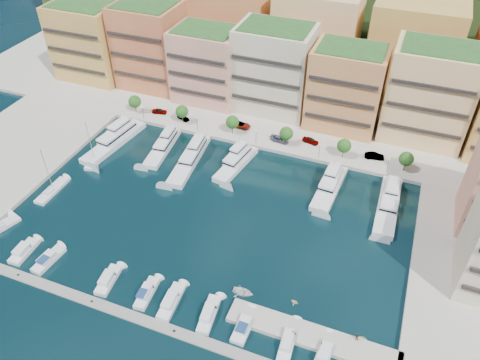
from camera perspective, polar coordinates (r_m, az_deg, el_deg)
The scene contains 55 objects.
ground at distance 110.12m, azimuth -3.58°, elevation -4.64°, with size 400.00×400.00×0.00m, color black.
north_quay at distance 157.39m, azimuth 5.78°, elevation 10.20°, with size 220.00×64.00×2.00m, color #9E998E.
hillside at distance 199.60m, azimuth 9.92°, elevation 16.40°, with size 240.00×40.00×58.00m, color #203114.
south_pontoon at distance 94.79m, azimuth -13.01°, elevation -15.93°, with size 72.00×2.20×0.35m, color gray.
finger_pier at distance 91.05m, azimuth 8.75°, elevation -18.50°, with size 32.00×5.00×2.00m, color #9E998E.
apartment_0 at distance 169.79m, azimuth -17.92°, elevation 15.80°, with size 22.00×16.50×24.80m.
apartment_1 at distance 158.85m, azimuth -10.94°, elevation 15.75°, with size 20.00×16.50×26.80m.
apartment_2 at distance 148.74m, azimuth -4.04°, elevation 13.83°, with size 20.00×15.50×22.80m.
apartment_3 at distance 142.93m, azimuth 4.17°, elevation 13.37°, with size 22.00×16.50×25.80m.
apartment_4 at distance 137.57m, azimuth 12.79°, elevation 10.90°, with size 20.00×15.50×23.80m.
apartment_5 at distance 138.02m, azimuth 22.08°, elevation 9.71°, with size 22.00×16.50×26.80m.
backblock_0 at distance 181.05m, azimuth -10.56°, elevation 19.36°, with size 26.00×18.00×30.00m, color beige.
backblock_1 at distance 168.18m, azimuth -1.20°, elevation 18.40°, with size 26.00×18.00×30.00m, color tan.
backblock_2 at distance 159.96m, azimuth 9.25°, elevation 16.78°, with size 26.00×18.00×30.00m, color #EFC17E.
backblock_3 at distance 157.13m, azimuth 20.22°, elevation 14.47°, with size 26.00×18.00×30.00m, color gold.
tree_0 at distance 147.29m, azimuth -12.72°, elevation 9.32°, with size 3.80×3.80×5.65m.
tree_1 at distance 139.83m, azimuth -7.09°, elevation 8.29°, with size 3.80×3.80×5.65m.
tree_2 at distance 133.87m, azimuth -0.94°, elevation 7.06°, with size 3.80×3.80×5.65m.
tree_3 at distance 129.63m, azimuth 5.67°, elevation 5.65°, with size 3.80×3.80×5.65m.
tree_4 at distance 127.27m, azimuth 12.58°, elevation 4.09°, with size 3.80×3.80×5.65m.
tree_5 at distance 126.90m, azimuth 19.62°, elevation 2.44°, with size 3.80×3.80×5.65m.
lamppost_0 at distance 144.11m, azimuth -11.78°, elevation 8.32°, with size 0.30×0.30×4.20m.
lamppost_1 at distance 136.16m, azimuth -5.23°, elevation 7.04°, with size 0.30×0.30×4.20m.
lamppost_2 at distance 130.22m, azimuth 1.97°, elevation 5.53°, with size 0.30×0.30×4.20m.
lamppost_3 at distance 126.58m, azimuth 9.67°, elevation 3.80°, with size 0.30×0.30×4.20m.
lamppost_4 at distance 125.44m, azimuth 17.64°, elevation 1.94°, with size 0.30×0.30×4.20m.
yacht_0 at distance 137.67m, azimuth -14.90°, elevation 4.85°, with size 7.73×23.47×7.30m.
yacht_1 at distance 132.29m, azimuth -9.31°, elevation 4.14°, with size 6.19×18.67×7.30m.
yacht_2 at distance 126.93m, azimuth -6.03°, elevation 2.84°, with size 6.65×23.11×7.30m.
yacht_3 at distance 124.56m, azimuth -0.38°, elevation 2.28°, with size 6.84×17.60×7.30m.
yacht_5 at distance 119.10m, azimuth 10.92°, elevation -0.60°, with size 5.72×18.73×7.30m.
yacht_6 at distance 117.60m, azimuth 17.67°, elevation -2.62°, with size 5.06×21.42×7.30m.
cruiser_0 at distance 112.15m, azimuth -24.86°, elevation -7.90°, with size 3.25×7.47×2.55m.
cruiser_1 at distance 108.30m, azimuth -22.33°, elevation -8.99°, with size 3.29×8.12×2.66m.
cruiser_3 at distance 100.61m, azimuth -15.77°, elevation -11.67°, with size 3.46×7.85×2.55m.
cruiser_4 at distance 96.76m, azimuth -11.32°, elevation -13.39°, with size 3.05×7.91×2.66m.
cruiser_5 at distance 94.79m, azimuth -8.41°, elevation -14.46°, with size 3.21×8.85×2.55m.
cruiser_6 at distance 92.35m, azimuth -3.83°, elevation -16.04°, with size 3.43×8.70×2.55m.
cruiser_7 at distance 90.70m, azimuth 0.49°, elevation -17.42°, with size 2.79×7.64×2.66m.
cruiser_8 at distance 89.50m, azimuth 5.85°, elevation -18.99°, with size 2.97×9.09×2.55m.
cruiser_9 at distance 89.10m, azimuth 10.24°, elevation -20.13°, with size 3.09×8.07×2.55m.
sailboat_1 at distance 125.61m, azimuth -21.94°, elevation -1.27°, with size 2.87×10.34×13.20m.
sailboat_2 at distance 132.14m, azimuth -17.44°, elevation 2.20°, with size 4.95×8.32×13.20m.
sailboat_0 at distance 120.52m, azimuth -27.06°, elevation -5.08°, with size 5.18×8.68×13.20m.
tender_1 at distance 94.57m, azimuth 6.66°, elevation -14.53°, with size 1.39×1.61×0.85m, color beige.
tender_3 at distance 92.29m, azimuth 14.71°, elevation -18.16°, with size 1.40×1.62×0.85m, color beige.
tender_0 at distance 95.28m, azimuth 0.38°, elevation -13.53°, with size 3.03×4.25×0.88m, color silver.
car_0 at distance 146.87m, azimuth -9.79°, elevation 8.28°, with size 1.79×4.46×1.52m, color gray.
car_1 at distance 142.68m, azimuth -6.95°, elevation 7.54°, with size 1.43×4.11×1.36m, color gray.
car_2 at distance 138.10m, azimuth 0.03°, elevation 6.75°, with size 2.77×6.00×1.67m, color gray.
car_3 at distance 132.48m, azimuth 4.86°, elevation 4.98°, with size 2.14×5.27×1.53m, color gray.
car_4 at distance 132.93m, azimuth 8.59°, elevation 4.79°, with size 1.87×4.64×1.58m, color gray.
car_5 at distance 130.51m, azimuth 16.07°, elevation 2.83°, with size 1.78×5.10×1.68m, color gray.
person_0 at distance 89.03m, azimuth 6.48°, elevation -18.07°, with size 0.56×0.37×1.54m, color #27294F.
person_1 at distance 90.48m, azimuth 14.05°, elevation -18.02°, with size 0.86×0.67×1.76m, color #492F2C.
Camera 1 is at (34.95, -70.97, 76.59)m, focal length 35.00 mm.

